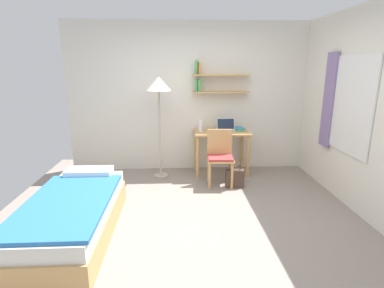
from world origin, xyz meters
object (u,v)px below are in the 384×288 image
handbag (235,178)px  book_stack (239,129)px  bed (73,216)px  laptop (226,127)px  water_bottle (201,126)px  standing_lamp (159,89)px  desk (221,140)px  desk_chair (220,155)px

handbag → book_stack: bearing=74.8°
bed → laptop: laptop is taller
water_bottle → book_stack: 0.69m
book_stack → standing_lamp: bearing=-173.1°
standing_lamp → desk: bearing=6.0°
desk → book_stack: 0.37m
handbag → desk: bearing=100.6°
desk → bed: bearing=-134.8°
laptop → standing_lamp: bearing=-171.1°
bed → desk: desk is taller
laptop → book_stack: (0.23, -0.01, -0.03)m
bed → handbag: 2.43m
desk_chair → handbag: bearing=-35.9°
bed → desk_chair: (1.84, 1.44, 0.25)m
water_bottle → book_stack: size_ratio=0.95×
bed → desk: (1.94, 1.95, 0.37)m
standing_lamp → bed: bearing=-115.7°
desk → standing_lamp: size_ratio=0.56×
desk_chair → book_stack: size_ratio=4.00×
book_stack → handbag: bearing=-105.2°
water_bottle → handbag: water_bottle is taller
laptop → handbag: bearing=-87.2°
desk_chair → book_stack: 0.76m
desk → book_stack: (0.32, 0.06, 0.18)m
standing_lamp → water_bottle: 0.93m
bed → desk: 2.77m
bed → desk_chair: desk_chair is taller
water_bottle → laptop: bearing=12.5°
laptop → water_bottle: bearing=-167.5°
desk_chair → standing_lamp: (-0.96, 0.40, 1.00)m
water_bottle → desk_chair: bearing=-60.3°
bed → book_stack: bearing=41.6°
desk → laptop: 0.23m
desk_chair → standing_lamp: 1.44m
standing_lamp → handbag: size_ratio=3.88×
desk → handbag: bearing=-79.4°
standing_lamp → book_stack: bearing=6.9°
bed → desk_chair: 2.35m
desk → standing_lamp: 1.38m
laptop → water_bottle: (-0.45, -0.10, 0.05)m
standing_lamp → desk_chair: bearing=-22.5°
bed → standing_lamp: bearing=64.3°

